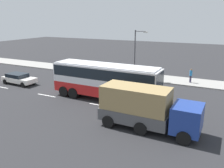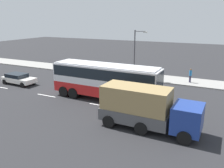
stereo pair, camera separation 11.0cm
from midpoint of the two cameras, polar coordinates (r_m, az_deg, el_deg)
The scene contains 8 objects.
ground_plane at distance 25.58m, azimuth -4.20°, elevation -2.51°, with size 120.00×120.00×0.00m, color #28282B.
sidewalk_curb at distance 33.87m, azimuth 4.08°, elevation 2.18°, with size 80.00×4.00×0.15m, color gray.
lane_centreline at distance 26.58m, azimuth -16.64°, elevation -2.44°, with size 24.75×0.16×0.01m.
coach_bus at distance 23.35m, azimuth -1.48°, elevation 1.43°, with size 11.10×2.85×3.60m.
cargo_truck at distance 17.51m, azimuth 8.39°, elevation -5.66°, with size 7.37×2.64×3.13m.
car_white_minivan at distance 31.51m, azimuth -21.55°, elevation 1.28°, with size 4.48×2.10×1.32m.
pedestrian_near_curb at distance 30.97m, azimuth 18.64°, elevation 2.18°, with size 0.32×0.32×1.76m.
street_lamp at distance 31.38m, azimuth 5.98°, elevation 8.02°, with size 1.73×0.24×6.34m.
Camera 1 is at (12.51, -20.84, 7.99)m, focal length 37.76 mm.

